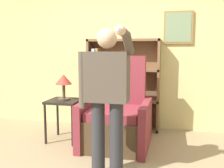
% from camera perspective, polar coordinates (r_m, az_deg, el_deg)
% --- Properties ---
extents(wall_back, '(8.00, 0.11, 2.80)m').
position_cam_1_polar(wall_back, '(4.71, 2.97, 7.54)').
color(wall_back, '#DBCC84').
rests_on(wall_back, ground_plane).
extents(bookcase, '(1.26, 0.28, 1.58)m').
position_cam_1_polar(bookcase, '(4.62, 1.15, -0.43)').
color(bookcase, brown).
rests_on(bookcase, ground_plane).
extents(armchair, '(0.95, 0.94, 1.30)m').
position_cam_1_polar(armchair, '(3.87, 1.07, -7.58)').
color(armchair, '#4C3823').
rests_on(armchair, ground_plane).
extents(person_standing, '(0.61, 0.78, 1.62)m').
position_cam_1_polar(person_standing, '(2.81, -1.17, -1.96)').
color(person_standing, '#2D2D33').
rests_on(person_standing, ground_plane).
extents(side_table, '(0.48, 0.48, 0.64)m').
position_cam_1_polar(side_table, '(4.09, -10.37, -4.84)').
color(side_table, black).
rests_on(side_table, ground_plane).
extents(table_lamp, '(0.25, 0.25, 0.39)m').
position_cam_1_polar(table_lamp, '(4.03, -10.49, 0.59)').
color(table_lamp, '#4C4233').
rests_on(table_lamp, side_table).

